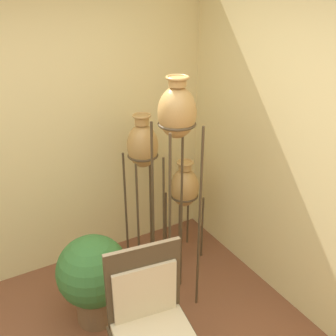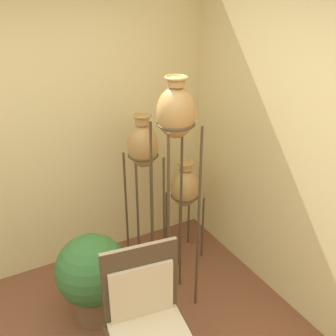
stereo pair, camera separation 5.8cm
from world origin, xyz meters
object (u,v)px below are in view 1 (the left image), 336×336
at_px(vase_stand_short, 185,188).
at_px(chair, 151,320).
at_px(vase_stand_medium, 143,149).
at_px(vase_stand_tall, 177,122).
at_px(potted_plant, 93,276).

bearing_deg(vase_stand_short, chair, -129.97).
height_order(vase_stand_medium, vase_stand_short, vase_stand_medium).
distance_m(vase_stand_tall, chair, 1.30).
xyz_separation_m(vase_stand_short, potted_plant, (-1.06, -0.37, -0.31)).
relative_size(vase_stand_tall, potted_plant, 2.54).
height_order(vase_stand_tall, vase_stand_medium, vase_stand_tall).
xyz_separation_m(vase_stand_medium, vase_stand_short, (0.38, -0.08, -0.45)).
bearing_deg(potted_plant, vase_stand_tall, -11.98).
bearing_deg(vase_stand_short, potted_plant, -160.92).
bearing_deg(potted_plant, vase_stand_short, 19.08).
xyz_separation_m(chair, potted_plant, (-0.11, 0.77, -0.18)).
height_order(vase_stand_tall, chair, vase_stand_tall).
distance_m(vase_stand_tall, potted_plant, 1.36).
relative_size(vase_stand_medium, vase_stand_short, 1.47).
height_order(vase_stand_tall, vase_stand_short, vase_stand_tall).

